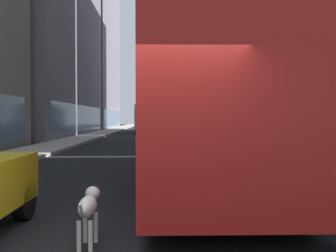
{
  "coord_description": "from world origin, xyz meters",
  "views": [
    {
      "loc": [
        0.19,
        -4.8,
        1.66
      ],
      "look_at": [
        0.48,
        7.54,
        1.4
      ],
      "focal_mm": 42.1,
      "sensor_mm": 36.0,
      "label": 1
    }
  ],
  "objects_px": {
    "box_truck": "(146,118)",
    "dalmatian_dog": "(89,207)",
    "transit_bus": "(197,113)",
    "car_black_suv": "(205,132)",
    "car_blue_hatchback": "(179,124)",
    "car_silver_sedan": "(188,127)"
  },
  "relations": [
    {
      "from": "car_blue_hatchback",
      "to": "box_truck",
      "type": "relative_size",
      "value": 0.62
    },
    {
      "from": "car_blue_hatchback",
      "to": "dalmatian_dog",
      "type": "bearing_deg",
      "value": -94.38
    },
    {
      "from": "transit_bus",
      "to": "car_silver_sedan",
      "type": "distance_m",
      "value": 24.45
    },
    {
      "from": "car_black_suv",
      "to": "box_truck",
      "type": "distance_m",
      "value": 22.63
    },
    {
      "from": "car_blue_hatchback",
      "to": "dalmatian_dog",
      "type": "distance_m",
      "value": 46.11
    },
    {
      "from": "car_blue_hatchback",
      "to": "car_black_suv",
      "type": "bearing_deg",
      "value": -90.0
    },
    {
      "from": "car_silver_sedan",
      "to": "car_blue_hatchback",
      "type": "bearing_deg",
      "value": 90.0
    },
    {
      "from": "box_truck",
      "to": "dalmatian_dog",
      "type": "relative_size",
      "value": 7.79
    },
    {
      "from": "transit_bus",
      "to": "dalmatian_dog",
      "type": "bearing_deg",
      "value": -110.3
    },
    {
      "from": "car_black_suv",
      "to": "box_truck",
      "type": "xyz_separation_m",
      "value": [
        -4.0,
        22.25,
        0.84
      ]
    },
    {
      "from": "box_truck",
      "to": "dalmatian_dog",
      "type": "height_order",
      "value": "box_truck"
    },
    {
      "from": "car_black_suv",
      "to": "transit_bus",
      "type": "bearing_deg",
      "value": -97.61
    },
    {
      "from": "dalmatian_dog",
      "to": "box_truck",
      "type": "bearing_deg",
      "value": 90.7
    },
    {
      "from": "transit_bus",
      "to": "car_blue_hatchback",
      "type": "xyz_separation_m",
      "value": [
        1.6,
        40.79,
        -0.95
      ]
    },
    {
      "from": "transit_bus",
      "to": "box_truck",
      "type": "bearing_deg",
      "value": 94.01
    },
    {
      "from": "transit_bus",
      "to": "car_silver_sedan",
      "type": "bearing_deg",
      "value": 86.24
    },
    {
      "from": "transit_bus",
      "to": "car_black_suv",
      "type": "relative_size",
      "value": 2.91
    },
    {
      "from": "transit_bus",
      "to": "box_truck",
      "type": "height_order",
      "value": "same"
    },
    {
      "from": "car_black_suv",
      "to": "dalmatian_dog",
      "type": "height_order",
      "value": "car_black_suv"
    },
    {
      "from": "car_silver_sedan",
      "to": "box_truck",
      "type": "relative_size",
      "value": 0.63
    },
    {
      "from": "transit_bus",
      "to": "dalmatian_dog",
      "type": "height_order",
      "value": "transit_bus"
    },
    {
      "from": "car_silver_sedan",
      "to": "box_truck",
      "type": "height_order",
      "value": "box_truck"
    }
  ]
}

